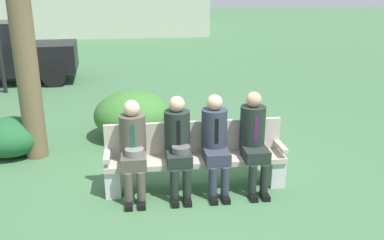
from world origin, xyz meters
name	(u,v)px	position (x,y,z in m)	size (l,w,h in m)	color
ground_plane	(189,182)	(0.00, 0.00, 0.00)	(80.00, 80.00, 0.00)	#3E6942
park_bench	(195,156)	(0.07, -0.12, 0.44)	(2.43, 0.44, 0.90)	#B7AD9E
seated_man_leftmost	(133,145)	(-0.76, -0.25, 0.71)	(0.34, 0.72, 1.27)	#4C473D
seated_man_centerleft	(178,141)	(-0.18, -0.25, 0.73)	(0.34, 0.72, 1.31)	#1E2823
seated_man_centerright	(215,139)	(0.31, -0.25, 0.73)	(0.34, 0.72, 1.31)	#2D3342
seated_man_rightmost	(254,136)	(0.84, -0.24, 0.74)	(0.34, 0.72, 1.33)	#1E2823
shrub_near_bench	(133,115)	(-0.78, 1.91, 0.43)	(1.37, 1.26, 0.86)	#366C2D
shrub_mid_lawn	(11,137)	(-2.74, 1.36, 0.32)	(1.02, 0.93, 0.63)	#205B30
parked_car_near	(2,53)	(-4.32, 6.77, 0.84)	(4.00, 1.93, 1.68)	black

